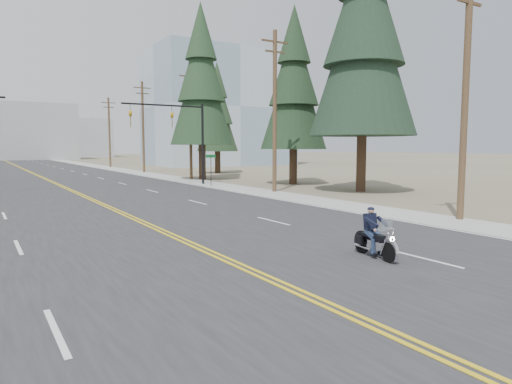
% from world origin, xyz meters
% --- Properties ---
extents(ground_plane, '(400.00, 400.00, 0.00)m').
position_xyz_m(ground_plane, '(0.00, 0.00, 0.00)').
color(ground_plane, '#776D56').
rests_on(ground_plane, ground).
extents(road, '(20.00, 200.00, 0.01)m').
position_xyz_m(road, '(0.00, 70.00, 0.01)').
color(road, '#303033').
rests_on(road, ground).
extents(sidewalk_right, '(3.00, 200.00, 0.01)m').
position_xyz_m(sidewalk_right, '(11.50, 70.00, 0.01)').
color(sidewalk_right, '#A5A5A0').
rests_on(sidewalk_right, ground).
extents(traffic_mast_right, '(7.10, 0.26, 7.00)m').
position_xyz_m(traffic_mast_right, '(8.98, 32.00, 4.94)').
color(traffic_mast_right, black).
rests_on(traffic_mast_right, ground).
extents(street_sign, '(0.90, 0.06, 2.62)m').
position_xyz_m(street_sign, '(10.80, 30.00, 1.80)').
color(street_sign, black).
rests_on(street_sign, ground).
extents(utility_pole_a, '(2.20, 0.30, 11.00)m').
position_xyz_m(utility_pole_a, '(12.50, 8.00, 5.73)').
color(utility_pole_a, brown).
rests_on(utility_pole_a, ground).
extents(utility_pole_b, '(2.20, 0.30, 11.50)m').
position_xyz_m(utility_pole_b, '(12.50, 23.00, 5.98)').
color(utility_pole_b, brown).
rests_on(utility_pole_b, ground).
extents(utility_pole_c, '(2.20, 0.30, 11.00)m').
position_xyz_m(utility_pole_c, '(12.50, 38.00, 5.73)').
color(utility_pole_c, brown).
rests_on(utility_pole_c, ground).
extents(utility_pole_d, '(2.20, 0.30, 11.50)m').
position_xyz_m(utility_pole_d, '(12.50, 53.00, 5.98)').
color(utility_pole_d, brown).
rests_on(utility_pole_d, ground).
extents(utility_pole_e, '(2.20, 0.30, 11.00)m').
position_xyz_m(utility_pole_e, '(12.50, 70.00, 5.73)').
color(utility_pole_e, brown).
rests_on(utility_pole_e, ground).
extents(glass_building, '(24.00, 16.00, 20.00)m').
position_xyz_m(glass_building, '(32.00, 70.00, 10.00)').
color(glass_building, '#9EB5CC').
rests_on(glass_building, ground).
extents(haze_bldg_b, '(18.00, 14.00, 14.00)m').
position_xyz_m(haze_bldg_b, '(8.00, 125.00, 7.00)').
color(haze_bldg_b, '#ADB2B7').
rests_on(haze_bldg_b, ground).
extents(haze_bldg_c, '(16.00, 12.00, 18.00)m').
position_xyz_m(haze_bldg_c, '(40.00, 110.00, 9.00)').
color(haze_bldg_c, '#B7BCC6').
rests_on(haze_bldg_c, ground).
extents(haze_bldg_e, '(14.00, 14.00, 12.00)m').
position_xyz_m(haze_bldg_e, '(25.00, 150.00, 6.00)').
color(haze_bldg_e, '#B7BCC6').
rests_on(haze_bldg_e, ground).
extents(motorcyclist, '(1.16, 2.04, 1.50)m').
position_xyz_m(motorcyclist, '(3.92, 4.95, 0.75)').
color(motorcyclist, black).
rests_on(motorcyclist, ground).
extents(conifer_near, '(7.70, 7.70, 20.39)m').
position_xyz_m(conifer_near, '(18.10, 19.92, 11.71)').
color(conifer_near, '#382619').
rests_on(conifer_near, ground).
extents(conifer_mid, '(5.77, 5.77, 15.39)m').
position_xyz_m(conifer_mid, '(17.84, 27.96, 8.83)').
color(conifer_mid, '#382619').
rests_on(conifer_mid, ground).
extents(conifer_tall, '(6.27, 6.27, 17.41)m').
position_xyz_m(conifer_tall, '(13.50, 37.49, 10.00)').
color(conifer_tall, '#382619').
rests_on(conifer_tall, ground).
extents(conifer_far, '(5.09, 5.09, 13.63)m').
position_xyz_m(conifer_far, '(19.76, 46.41, 7.82)').
color(conifer_far, '#382619').
rests_on(conifer_far, ground).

